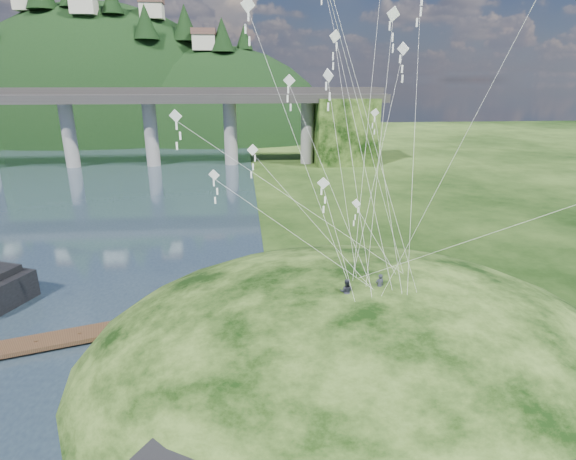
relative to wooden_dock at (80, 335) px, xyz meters
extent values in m
plane|color=black|center=(9.91, -5.27, -0.38)|extent=(320.00, 320.00, 0.00)
ellipsoid|color=black|center=(17.91, -3.27, -1.88)|extent=(36.00, 32.00, 13.00)
cylinder|color=gray|center=(-22.09, 64.73, 6.12)|extent=(2.60, 2.60, 13.00)
cylinder|color=gray|center=(-6.59, 64.73, 6.12)|extent=(2.60, 2.60, 13.00)
cylinder|color=gray|center=(8.91, 64.73, 6.12)|extent=(2.60, 2.60, 13.00)
cylinder|color=gray|center=(24.41, 64.73, 6.12)|extent=(2.60, 2.60, 13.00)
cube|color=black|center=(31.91, 64.73, 6.12)|extent=(12.00, 11.00, 13.00)
ellipsoid|color=black|center=(-30.09, 120.73, -6.38)|extent=(96.00, 68.00, 88.00)
ellipsoid|color=black|center=(4.91, 112.73, -10.38)|extent=(76.00, 56.00, 72.00)
cone|color=black|center=(-12.53, 101.81, 30.21)|extent=(6.47, 6.47, 8.51)
cone|color=black|center=(-3.31, 108.72, 30.86)|extent=(7.13, 7.13, 9.38)
cone|color=black|center=(6.80, 103.76, 27.49)|extent=(6.56, 6.56, 8.63)
cone|color=black|center=(12.69, 109.36, 27.30)|extent=(4.88, 4.88, 6.42)
cube|color=beige|center=(-45.09, 112.73, 35.62)|extent=(6.00, 5.00, 4.00)
cube|color=beige|center=(-28.09, 104.73, 33.90)|extent=(6.00, 5.00, 4.00)
cube|color=beige|center=(-12.09, 110.73, 33.80)|extent=(6.00, 5.00, 4.00)
cube|color=brown|center=(-12.09, 110.73, 36.50)|extent=(6.40, 5.40, 1.60)
cube|color=beige|center=(1.91, 104.73, 25.50)|extent=(6.00, 5.00, 4.00)
cube|color=brown|center=(1.91, 104.73, 28.20)|extent=(6.40, 5.40, 1.60)
cube|color=#332115|center=(0.00, 0.00, 0.01)|extent=(12.06, 5.13, 0.30)
cylinder|color=#332115|center=(-2.47, -0.71, -0.21)|extent=(0.26, 0.26, 0.86)
cylinder|color=#332115|center=(0.00, 0.00, -0.21)|extent=(0.26, 0.26, 0.86)
cylinder|color=#332115|center=(2.47, 0.71, -0.21)|extent=(0.26, 0.26, 0.86)
cylinder|color=#332115|center=(4.95, 1.42, -0.21)|extent=(0.26, 0.26, 0.86)
imported|color=#272A35|center=(18.81, -4.01, 5.35)|extent=(0.59, 0.44, 1.48)
imported|color=#272A35|center=(16.70, -4.53, 5.35)|extent=(0.88, 0.77, 1.53)
cube|color=white|center=(20.85, 5.85, 13.75)|extent=(0.66, 0.24, 0.64)
cube|color=white|center=(20.85, 5.85, 13.28)|extent=(0.09, 0.05, 0.38)
cube|color=white|center=(20.85, 5.85, 12.81)|extent=(0.09, 0.05, 0.38)
cube|color=white|center=(20.85, 5.85, 12.34)|extent=(0.09, 0.05, 0.38)
cube|color=white|center=(19.09, 3.24, 7.63)|extent=(0.57, 0.47, 0.70)
cube|color=white|center=(19.09, 3.24, 7.14)|extent=(0.09, 0.06, 0.41)
cube|color=white|center=(19.09, 3.24, 6.64)|extent=(0.09, 0.06, 0.41)
cube|color=white|center=(19.09, 3.24, 6.14)|extent=(0.09, 0.06, 0.41)
cube|color=white|center=(21.89, 3.79, 17.98)|extent=(0.61, 0.70, 0.86)
cube|color=white|center=(21.89, 3.79, 17.35)|extent=(0.11, 0.08, 0.51)
cube|color=white|center=(21.89, 3.79, 16.72)|extent=(0.11, 0.08, 0.51)
cube|color=white|center=(21.89, 3.79, 16.10)|extent=(0.11, 0.08, 0.51)
cube|color=white|center=(16.94, 6.72, 21.14)|extent=(0.09, 0.03, 0.40)
cube|color=white|center=(11.83, 5.44, 11.24)|extent=(0.83, 0.29, 0.85)
cube|color=white|center=(11.83, 5.44, 10.63)|extent=(0.11, 0.07, 0.50)
cube|color=white|center=(11.83, 5.44, 10.02)|extent=(0.11, 0.07, 0.50)
cube|color=white|center=(11.83, 5.44, 9.42)|extent=(0.11, 0.07, 0.50)
cube|color=white|center=(7.84, -3.93, 14.33)|extent=(0.66, 0.25, 0.66)
cube|color=white|center=(7.84, -3.93, 13.85)|extent=(0.09, 0.02, 0.40)
cube|color=white|center=(7.84, -3.93, 13.36)|extent=(0.09, 0.02, 0.40)
cube|color=white|center=(7.84, -3.93, 12.88)|extent=(0.09, 0.02, 0.40)
cube|color=white|center=(14.48, 5.35, 15.99)|extent=(0.83, 0.31, 0.84)
cube|color=white|center=(14.48, 5.35, 15.39)|extent=(0.11, 0.03, 0.50)
cube|color=white|center=(14.48, 5.35, 14.78)|extent=(0.11, 0.03, 0.50)
cube|color=white|center=(14.48, 5.35, 14.17)|extent=(0.11, 0.03, 0.50)
cube|color=white|center=(22.18, 2.19, 20.59)|extent=(0.10, 0.08, 0.50)
cube|color=white|center=(22.18, 2.19, 19.98)|extent=(0.10, 0.08, 0.50)
cube|color=white|center=(22.18, 2.19, 19.38)|extent=(0.10, 0.08, 0.50)
cube|color=white|center=(9.27, 0.71, 10.41)|extent=(0.71, 0.33, 0.74)
cube|color=white|center=(9.27, 0.71, 9.87)|extent=(0.10, 0.03, 0.44)
cube|color=white|center=(9.27, 0.71, 9.34)|extent=(0.10, 0.03, 0.44)
cube|color=white|center=(9.27, 0.71, 8.80)|extent=(0.10, 0.03, 0.44)
cube|color=white|center=(16.01, -0.93, 16.26)|extent=(0.50, 0.67, 0.78)
cube|color=white|center=(16.01, -0.93, 15.69)|extent=(0.09, 0.08, 0.46)
cube|color=white|center=(16.01, -0.93, 15.13)|extent=(0.09, 0.08, 0.46)
cube|color=white|center=(16.01, -0.93, 14.56)|extent=(0.09, 0.08, 0.46)
cube|color=white|center=(19.11, -2.24, 19.27)|extent=(0.77, 0.25, 0.76)
cube|color=white|center=(19.11, -2.24, 18.72)|extent=(0.10, 0.07, 0.45)
cube|color=white|center=(19.11, -2.24, 18.16)|extent=(0.10, 0.07, 0.45)
cube|color=white|center=(19.11, -2.24, 17.61)|extent=(0.10, 0.07, 0.45)
cube|color=white|center=(17.30, 3.84, 18.70)|extent=(0.82, 0.31, 0.83)
cube|color=white|center=(17.30, 3.84, 18.10)|extent=(0.10, 0.08, 0.49)
cube|color=white|center=(17.30, 3.84, 17.50)|extent=(0.10, 0.08, 0.49)
cube|color=white|center=(17.30, 3.84, 16.90)|extent=(0.10, 0.08, 0.49)
cube|color=white|center=(15.43, -3.45, 10.67)|extent=(0.67, 0.26, 0.69)
cube|color=white|center=(15.43, -3.45, 10.18)|extent=(0.09, 0.03, 0.40)
cube|color=white|center=(15.43, -3.45, 9.69)|extent=(0.09, 0.03, 0.40)
cube|color=white|center=(15.43, -3.45, 9.20)|extent=(0.09, 0.03, 0.40)
cube|color=white|center=(11.57, -3.05, 19.49)|extent=(0.74, 0.30, 0.75)
cube|color=white|center=(11.57, -3.05, 18.95)|extent=(0.09, 0.07, 0.45)
cube|color=white|center=(11.57, -3.05, 18.40)|extent=(0.09, 0.07, 0.45)
cube|color=white|center=(11.57, -3.05, 17.86)|extent=(0.09, 0.07, 0.45)
camera|label=1|loc=(11.05, -27.18, 16.02)|focal=28.00mm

